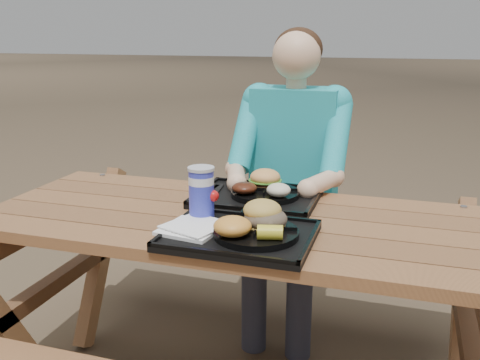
% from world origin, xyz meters
% --- Properties ---
extents(picnic_table, '(1.80, 1.49, 0.75)m').
position_xyz_m(picnic_table, '(0.00, 0.00, 0.38)').
color(picnic_table, '#999999').
rests_on(picnic_table, ground).
extents(tray_near, '(0.45, 0.35, 0.02)m').
position_xyz_m(tray_near, '(0.06, -0.21, 0.76)').
color(tray_near, black).
rests_on(tray_near, picnic_table).
extents(tray_far, '(0.45, 0.35, 0.02)m').
position_xyz_m(tray_far, '(0.01, 0.18, 0.76)').
color(tray_far, black).
rests_on(tray_far, picnic_table).
extents(plate_near, '(0.26, 0.26, 0.02)m').
position_xyz_m(plate_near, '(0.12, -0.22, 0.78)').
color(plate_near, black).
rests_on(plate_near, tray_near).
extents(plate_far, '(0.26, 0.26, 0.02)m').
position_xyz_m(plate_far, '(0.04, 0.19, 0.78)').
color(plate_far, black).
rests_on(plate_far, tray_far).
extents(napkin_stack, '(0.20, 0.20, 0.02)m').
position_xyz_m(napkin_stack, '(-0.09, -0.23, 0.78)').
color(napkin_stack, white).
rests_on(napkin_stack, tray_near).
extents(soda_cup, '(0.08, 0.08, 0.17)m').
position_xyz_m(soda_cup, '(-0.09, -0.12, 0.85)').
color(soda_cup, '#161FAB').
rests_on(soda_cup, tray_near).
extents(condiment_bbq, '(0.05, 0.05, 0.03)m').
position_xyz_m(condiment_bbq, '(0.06, -0.08, 0.79)').
color(condiment_bbq, black).
rests_on(condiment_bbq, tray_near).
extents(condiment_mustard, '(0.05, 0.05, 0.03)m').
position_xyz_m(condiment_mustard, '(0.13, -0.09, 0.78)').
color(condiment_mustard, yellow).
rests_on(condiment_mustard, tray_near).
extents(sandwich, '(0.13, 0.13, 0.13)m').
position_xyz_m(sandwich, '(0.14, -0.18, 0.85)').
color(sandwich, gold).
rests_on(sandwich, plate_near).
extents(mac_cheese, '(0.11, 0.11, 0.06)m').
position_xyz_m(mac_cheese, '(0.07, -0.28, 0.82)').
color(mac_cheese, gold).
rests_on(mac_cheese, plate_near).
extents(corn_cob, '(0.09, 0.09, 0.04)m').
position_xyz_m(corn_cob, '(0.18, -0.28, 0.81)').
color(corn_cob, yellow).
rests_on(corn_cob, plate_near).
extents(cutlery_far, '(0.05, 0.18, 0.01)m').
position_xyz_m(cutlery_far, '(-0.16, 0.18, 0.77)').
color(cutlery_far, black).
rests_on(cutlery_far, tray_far).
extents(burger, '(0.12, 0.12, 0.11)m').
position_xyz_m(burger, '(0.02, 0.25, 0.84)').
color(burger, '#F0A354').
rests_on(burger, plate_far).
extents(baked_beans, '(0.09, 0.09, 0.04)m').
position_xyz_m(baked_beans, '(-0.03, 0.14, 0.81)').
color(baked_beans, '#481C0E').
rests_on(baked_beans, plate_far).
extents(potato_salad, '(0.09, 0.09, 0.05)m').
position_xyz_m(potato_salad, '(0.10, 0.14, 0.81)').
color(potato_salad, '#EDE7C9').
rests_on(potato_salad, plate_far).
extents(diner, '(0.48, 0.84, 1.28)m').
position_xyz_m(diner, '(0.05, 0.66, 0.64)').
color(diner, teal).
rests_on(diner, ground).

